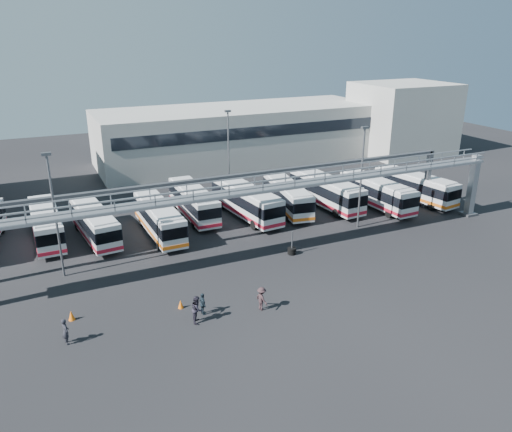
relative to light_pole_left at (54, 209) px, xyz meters
name	(u,v)px	position (x,y,z in m)	size (l,w,h in m)	color
ground	(285,279)	(16.00, -8.00, -5.73)	(140.00, 140.00, 0.00)	black
gantry	(254,193)	(16.00, -2.13, -0.22)	(51.40, 5.15, 7.10)	#95989E
warehouse	(239,134)	(28.00, 30.00, -1.73)	(42.00, 14.00, 8.00)	#9E9E99
building_right	(402,118)	(54.00, 24.00, -0.23)	(14.00, 12.00, 11.00)	#B2B2AD
light_pole_left	(54,209)	(0.00, 0.00, 0.00)	(0.70, 0.35, 10.21)	#4C4F54
light_pole_mid	(362,172)	(28.00, -1.00, 0.00)	(0.70, 0.35, 10.21)	#4C4F54
light_pole_back	(228,149)	(20.00, 14.00, 0.00)	(0.70, 0.35, 10.21)	#4C4F54
bus_1	(46,223)	(-0.72, 8.37, -3.98)	(2.67, 10.44, 3.15)	silver
bus_2	(94,222)	(3.46, 6.85, -4.02)	(3.50, 10.36, 3.09)	silver
bus_3	(159,218)	(9.28, 5.28, -3.97)	(2.65, 10.53, 3.18)	silver
bus_4	(193,201)	(13.86, 8.75, -3.94)	(2.52, 10.64, 3.23)	silver
bus_5	(246,200)	(18.91, 6.36, -3.86)	(3.77, 11.34, 3.38)	silver
bus_6	(287,195)	(23.84, 6.37, -3.99)	(3.93, 10.60, 3.15)	silver
bus_7	(326,191)	(28.42, 5.78, -3.85)	(3.34, 11.29, 3.39)	silver
bus_8	(377,192)	(33.49, 3.26, -3.95)	(3.00, 10.69, 3.21)	silver
bus_9	(415,186)	(38.95, 3.26, -3.95)	(4.07, 10.84, 3.21)	silver
pedestrian_a	(66,331)	(-0.65, -9.96, -4.84)	(0.65, 0.43, 1.78)	black
pedestrian_b	(197,309)	(7.71, -11.01, -4.75)	(0.95, 0.74, 1.95)	black
pedestrian_c	(262,299)	(12.36, -11.40, -4.85)	(1.14, 0.65, 1.76)	#312124
pedestrian_d	(203,304)	(8.36, -10.25, -4.91)	(0.95, 0.40, 1.63)	#1B2731
cone_left	(71,315)	(-0.10, -7.20, -5.37)	(0.44, 0.44, 0.71)	orange
cone_right	(181,304)	(7.18, -8.79, -5.41)	(0.40, 0.40, 0.63)	orange
tire_stack	(292,250)	(18.82, -3.99, -5.36)	(0.76, 0.76, 2.18)	black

